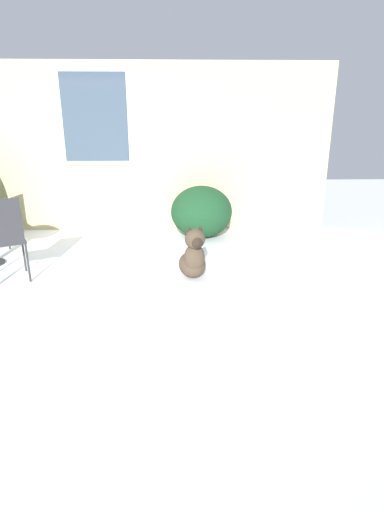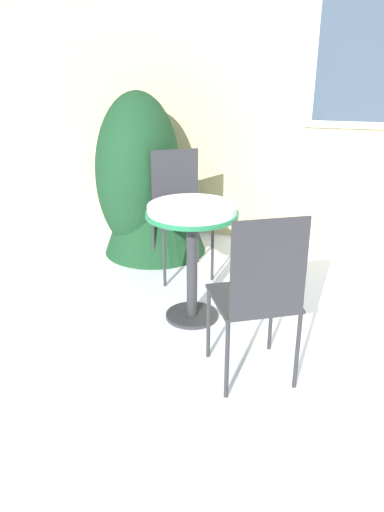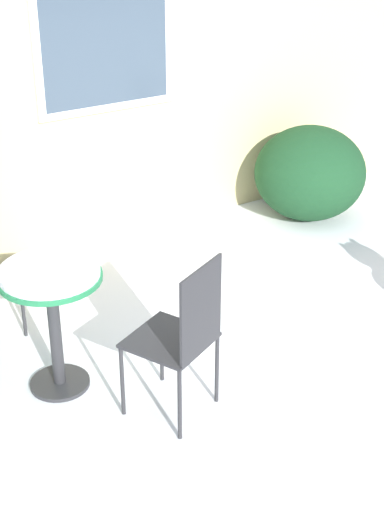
{
  "view_description": "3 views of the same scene",
  "coord_description": "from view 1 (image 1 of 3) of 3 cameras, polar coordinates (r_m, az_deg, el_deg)",
  "views": [
    {
      "loc": [
        1.47,
        -4.63,
        1.83
      ],
      "look_at": [
        1.62,
        -0.09,
        0.26
      ],
      "focal_mm": 28.0,
      "sensor_mm": 36.0,
      "label": 1
    },
    {
      "loc": [
        -0.29,
        -2.56,
        1.74
      ],
      "look_at": [
        -1.05,
        0.44,
        0.47
      ],
      "focal_mm": 35.0,
      "sensor_mm": 36.0,
      "label": 2
    },
    {
      "loc": [
        -2.35,
        -3.36,
        2.96
      ],
      "look_at": [
        0.0,
        0.6,
        0.55
      ],
      "focal_mm": 55.0,
      "sensor_mm": 36.0,
      "label": 3
    }
  ],
  "objects": [
    {
      "name": "shrub_middle",
      "position": [
        6.45,
        1.36,
        6.34
      ],
      "size": [
        0.98,
        0.97,
        0.83
      ],
      "color": "#194223",
      "rests_on": "ground_plane"
    },
    {
      "name": "patio_chair_far_side",
      "position": [
        5.04,
        -25.21,
        2.53
      ],
      "size": [
        0.58,
        0.58,
        1.01
      ],
      "rotation": [
        0.0,
        0.0,
        3.6
      ],
      "color": "#2D2D30",
      "rests_on": "ground_plane"
    },
    {
      "name": "house_wall",
      "position": [
        6.99,
        -14.47,
        14.72
      ],
      "size": [
        8.0,
        0.1,
        2.69
      ],
      "color": "#D1BC84",
      "rests_on": "ground_plane"
    },
    {
      "name": "dog",
      "position": [
        4.75,
        0.16,
        -0.29
      ],
      "size": [
        0.39,
        0.63,
        0.66
      ],
      "rotation": [
        0.0,
        0.0,
        0.19
      ],
      "color": "#4C3D2D",
      "rests_on": "ground_plane"
    },
    {
      "name": "ground_plane",
      "position": [
        5.19,
        -18.27,
        -2.62
      ],
      "size": [
        16.0,
        16.0,
        0.0
      ],
      "primitive_type": "plane",
      "color": "white"
    }
  ]
}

